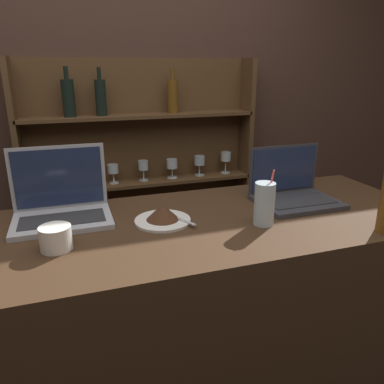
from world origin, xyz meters
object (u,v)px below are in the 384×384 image
water_glass (264,204)px  cake_plate (163,215)px  laptop_near (61,204)px  coffee_cup (56,238)px  laptop_far (293,191)px

water_glass → cake_plate: bearing=158.3°
cake_plate → water_glass: (0.33, -0.13, 0.05)m
laptop_near → coffee_cup: 0.25m
laptop_far → cake_plate: 0.56m
water_glass → coffee_cup: size_ratio=2.04×
cake_plate → laptop_far: bearing=4.3°
laptop_near → laptop_far: size_ratio=1.06×
laptop_far → water_glass: size_ratio=1.63×
laptop_near → laptop_far: laptop_near is taller
coffee_cup → laptop_far: bearing=9.0°
cake_plate → coffee_cup: size_ratio=2.10×
laptop_far → coffee_cup: 0.92m
water_glass → coffee_cup: water_glass is taller
laptop_near → cake_plate: bearing=-23.2°
coffee_cup → cake_plate: bearing=16.1°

